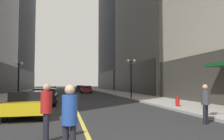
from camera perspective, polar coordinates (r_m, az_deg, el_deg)
The scene contains 17 objects.
ground_plane at distance 38.50m, azimuth -10.80°, elevation -5.96°, with size 200.00×200.00×0.00m, color #2D2D30.
sidewalk_left at distance 39.21m, azimuth -23.01°, elevation -5.59°, with size 4.50×78.00×0.15m, color #ADA8A0.
sidewalk_right at distance 39.53m, azimuth 1.30°, elevation -5.84°, with size 4.50×78.00×0.15m, color #ADA8A0.
lane_centre_stripe at distance 38.50m, azimuth -10.80°, elevation -5.95°, with size 0.16×70.00×0.01m, color #E5D64C.
building_right_far at distance 68.73m, azimuth 4.08°, elevation 12.72°, with size 14.15×26.00×41.84m.
car_yellow at distance 12.65m, azimuth -20.54°, elevation -7.83°, with size 2.01×4.27×1.32m.
car_black at distance 19.13m, azimuth -16.67°, elevation -6.33°, with size 1.88×4.64×1.32m.
car_white at distance 25.88m, azimuth -16.52°, elevation -5.54°, with size 2.02×4.76×1.32m.
car_grey at distance 33.18m, azimuth -15.48°, elevation -5.06°, with size 1.99×4.77×1.32m.
car_red at distance 41.11m, azimuth -6.65°, elevation -4.82°, with size 2.01×4.73×1.32m.
car_navy at distance 50.55m, azimuth -8.12°, elevation -4.55°, with size 1.92×4.59×1.32m.
pedestrian_with_orange_bag at distance 10.45m, azimuth 22.64°, elevation -7.28°, with size 0.46×0.46×1.69m.
pedestrian_in_red_jacket at distance 7.09m, azimuth -16.37°, elevation -9.14°, with size 0.43×0.43×1.74m.
pedestrian_in_blue_hoodie at distance 5.11m, azimuth -10.77°, elevation -11.70°, with size 0.42×0.42×1.71m.
street_lamp_left_far at distance 30.10m, azimuth -22.67°, elevation -0.27°, with size 1.06×0.36×4.43m.
street_lamp_right_mid at distance 24.85m, azimuth 4.88°, elevation 0.09°, with size 1.06×0.36×4.43m.
fire_hydrant_right at distance 16.30m, azimuth 16.33°, elevation -7.99°, with size 0.28×0.28×0.80m, color red.
Camera 1 is at (-0.76, -3.45, 1.74)m, focal length 35.94 mm.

